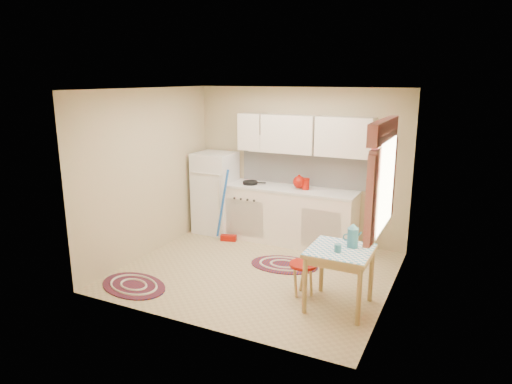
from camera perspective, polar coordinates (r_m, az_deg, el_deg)
room_shell at (r=6.19m, az=2.34°, el=4.37°), size 3.64×3.60×2.52m
fridge at (r=7.95m, az=-5.09°, el=-0.08°), size 0.65×0.60×1.40m
broom at (r=7.47m, az=-3.51°, el=-1.78°), size 0.30×0.19×1.20m
base_cabinets at (r=7.49m, az=3.89°, el=-3.00°), size 2.25×0.60×0.88m
countertop at (r=7.37m, az=3.95°, el=0.42°), size 2.27×0.62×0.04m
frying_pan at (r=7.58m, az=-0.74°, el=1.17°), size 0.30×0.30×0.05m
red_kettle at (r=7.27m, az=5.41°, el=1.25°), size 0.26×0.25×0.22m
red_canister at (r=7.24m, az=6.23°, el=0.93°), size 0.15×0.15×0.16m
table at (r=5.51m, az=10.32°, el=-10.59°), size 0.72×0.72×0.72m
stool at (r=5.80m, az=5.90°, el=-10.75°), size 0.46×0.46×0.42m
coffee_pot at (r=5.40m, az=12.01°, el=-5.28°), size 0.19×0.18×0.31m
mug at (r=5.26m, az=10.18°, el=-6.94°), size 0.10×0.10×0.10m
rug_center at (r=6.70m, az=3.55°, el=-9.06°), size 1.07×0.80×0.02m
rug_left at (r=6.27m, az=-15.04°, el=-11.22°), size 1.12×0.88×0.02m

